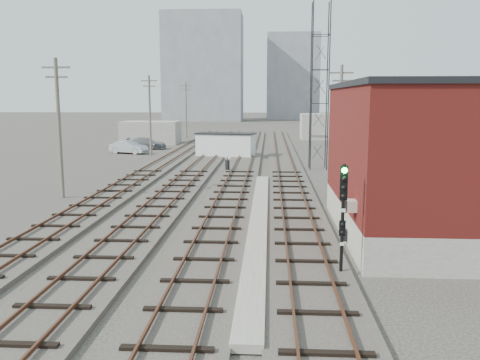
# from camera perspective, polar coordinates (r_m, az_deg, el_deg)

# --- Properties ---
(ground) EXTENTS (320.00, 320.00, 0.00)m
(ground) POSITION_cam_1_polar(r_m,az_deg,el_deg) (72.31, 2.52, 4.03)
(ground) COLOR #282621
(ground) RESTS_ON ground
(track_right) EXTENTS (3.20, 90.00, 0.39)m
(track_right) POSITION_cam_1_polar(r_m,az_deg,el_deg) (51.43, 4.96, 2.03)
(track_right) COLOR #332D28
(track_right) RESTS_ON ground
(track_mid_right) EXTENTS (3.20, 90.00, 0.39)m
(track_mid_right) POSITION_cam_1_polar(r_m,az_deg,el_deg) (51.47, 0.50, 2.07)
(track_mid_right) COLOR #332D28
(track_mid_right) RESTS_ON ground
(track_mid_left) EXTENTS (3.20, 90.00, 0.39)m
(track_mid_left) POSITION_cam_1_polar(r_m,az_deg,el_deg) (51.83, -3.92, 2.10)
(track_mid_left) COLOR #332D28
(track_mid_left) RESTS_ON ground
(track_left) EXTENTS (3.20, 90.00, 0.39)m
(track_left) POSITION_cam_1_polar(r_m,az_deg,el_deg) (52.48, -8.26, 2.11)
(track_left) COLOR #332D28
(track_left) RESTS_ON ground
(platform_curb) EXTENTS (0.90, 28.00, 0.26)m
(platform_curb) POSITION_cam_1_polar(r_m,az_deg,el_deg) (26.78, 2.11, -4.54)
(platform_curb) COLOR gray
(platform_curb) RESTS_ON ground
(brick_building) EXTENTS (6.54, 12.20, 7.22)m
(brick_building) POSITION_cam_1_polar(r_m,az_deg,el_deg) (25.03, 18.30, 2.17)
(brick_building) COLOR gray
(brick_building) RESTS_ON ground
(lattice_tower) EXTENTS (1.60, 1.60, 15.00)m
(lattice_tower) POSITION_cam_1_polar(r_m,az_deg,el_deg) (47.24, 8.92, 10.31)
(lattice_tower) COLOR black
(lattice_tower) RESTS_ON ground
(utility_pole_left_a) EXTENTS (1.80, 0.24, 9.00)m
(utility_pole_left_a) POSITION_cam_1_polar(r_m,az_deg,el_deg) (34.80, -19.65, 5.88)
(utility_pole_left_a) COLOR #595147
(utility_pole_left_a) RESTS_ON ground
(utility_pole_left_b) EXTENTS (1.80, 0.24, 9.00)m
(utility_pole_left_b) POSITION_cam_1_polar(r_m,az_deg,el_deg) (58.62, -10.08, 7.40)
(utility_pole_left_b) COLOR #595147
(utility_pole_left_b) RESTS_ON ground
(utility_pole_left_c) EXTENTS (1.80, 0.24, 9.00)m
(utility_pole_left_c) POSITION_cam_1_polar(r_m,az_deg,el_deg) (83.14, -6.08, 7.97)
(utility_pole_left_c) COLOR #595147
(utility_pole_left_c) RESTS_ON ground
(utility_pole_right_a) EXTENTS (1.80, 0.24, 9.00)m
(utility_pole_right_a) POSITION_cam_1_polar(r_m,az_deg,el_deg) (40.42, 11.19, 6.62)
(utility_pole_right_a) COLOR #595147
(utility_pole_right_a) RESTS_ON ground
(utility_pole_right_b) EXTENTS (1.80, 0.24, 9.00)m
(utility_pole_right_b) POSITION_cam_1_polar(r_m,az_deg,el_deg) (70.25, 7.88, 7.73)
(utility_pole_right_b) COLOR #595147
(utility_pole_right_b) RESTS_ON ground
(apartment_left) EXTENTS (22.00, 14.00, 30.00)m
(apartment_left) POSITION_cam_1_polar(r_m,az_deg,el_deg) (148.49, -4.11, 12.45)
(apartment_left) COLOR gray
(apartment_left) RESTS_ON ground
(apartment_right) EXTENTS (16.00, 12.00, 26.00)m
(apartment_right) POSITION_cam_1_polar(r_m,az_deg,el_deg) (162.29, 5.93, 11.44)
(apartment_right) COLOR gray
(apartment_right) RESTS_ON ground
(shed_left) EXTENTS (8.00, 5.00, 3.20)m
(shed_left) POSITION_cam_1_polar(r_m,az_deg,el_deg) (74.16, -9.98, 5.27)
(shed_left) COLOR gray
(shed_left) RESTS_ON ground
(shed_right) EXTENTS (6.00, 6.00, 4.00)m
(shed_right) POSITION_cam_1_polar(r_m,az_deg,el_deg) (82.52, 8.94, 5.96)
(shed_right) COLOR gray
(shed_right) RESTS_ON ground
(signal_mast) EXTENTS (0.40, 0.41, 4.16)m
(signal_mast) POSITION_cam_1_polar(r_m,az_deg,el_deg) (18.68, 11.48, -3.43)
(signal_mast) COLOR gray
(signal_mast) RESTS_ON ground
(switch_stand) EXTENTS (0.38, 0.38, 1.25)m
(switch_stand) POSITION_cam_1_polar(r_m,az_deg,el_deg) (45.03, -1.43, 1.66)
(switch_stand) COLOR black
(switch_stand) RESTS_ON ground
(site_trailer) EXTENTS (6.80, 3.92, 2.69)m
(site_trailer) POSITION_cam_1_polar(r_m,az_deg,el_deg) (56.24, -1.61, 3.95)
(site_trailer) COLOR white
(site_trailer) RESTS_ON ground
(car_red) EXTENTS (4.30, 3.32, 1.37)m
(car_red) POSITION_cam_1_polar(r_m,az_deg,el_deg) (61.71, -12.36, 3.58)
(car_red) COLOR maroon
(car_red) RESTS_ON ground
(car_silver) EXTENTS (4.85, 2.90, 1.51)m
(car_silver) POSITION_cam_1_polar(r_m,az_deg,el_deg) (61.33, -12.36, 3.61)
(car_silver) COLOR #ACAFB3
(car_silver) RESTS_ON ground
(car_grey) EXTENTS (5.20, 2.26, 1.49)m
(car_grey) POSITION_cam_1_polar(r_m,az_deg,el_deg) (66.32, -10.50, 4.07)
(car_grey) COLOR gray
(car_grey) RESTS_ON ground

